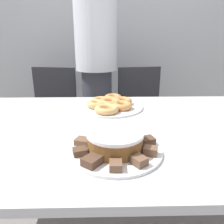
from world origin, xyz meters
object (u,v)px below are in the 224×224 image
at_px(person_standing, 96,64).
at_px(plate_donuts, 110,107).
at_px(plate_cake, 115,150).
at_px(office_chair_left, 51,121).
at_px(office_chair_right, 143,120).
at_px(frosted_cake, 115,140).

relative_size(person_standing, plate_donuts, 4.58).
bearing_deg(plate_cake, office_chair_left, 114.66).
xyz_separation_m(office_chair_right, plate_donuts, (-0.31, -0.64, 0.34)).
xyz_separation_m(plate_cake, frosted_cake, (-0.00, 0.00, 0.04)).
height_order(person_standing, office_chair_left, person_standing).
bearing_deg(frosted_cake, plate_donuts, 91.03).
bearing_deg(plate_donuts, office_chair_left, 129.06).
xyz_separation_m(office_chair_right, frosted_cake, (-0.30, -1.15, 0.38)).
relative_size(office_chair_left, frosted_cake, 4.37).
distance_m(person_standing, plate_donuts, 0.69).
bearing_deg(office_chair_right, frosted_cake, -115.87).
xyz_separation_m(plate_cake, plate_donuts, (-0.01, 0.51, 0.00)).
height_order(office_chair_left, frosted_cake, office_chair_left).
bearing_deg(frosted_cake, office_chair_right, 75.42).
xyz_separation_m(person_standing, plate_donuts, (0.10, -0.66, -0.17)).
bearing_deg(plate_cake, person_standing, 95.55).
distance_m(office_chair_left, plate_donuts, 0.89).
bearing_deg(office_chair_right, person_standing, 166.61).
bearing_deg(office_chair_right, office_chair_left, 168.68).
xyz_separation_m(office_chair_left, plate_donuts, (0.52, -0.64, 0.34)).
bearing_deg(plate_donuts, plate_cake, -88.97).
relative_size(plate_donuts, frosted_cake, 1.89).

